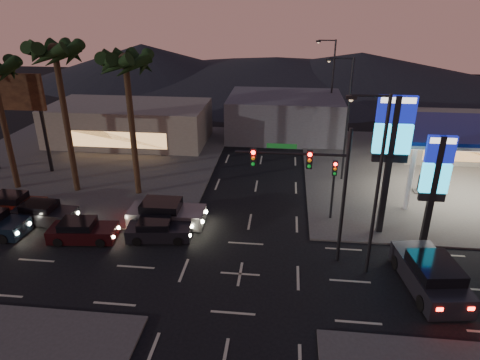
# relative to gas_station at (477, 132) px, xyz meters

# --- Properties ---
(ground) EXTENTS (140.00, 140.00, 0.00)m
(ground) POSITION_rel_gas_station_xyz_m (-16.00, -12.00, -5.08)
(ground) COLOR black
(ground) RESTS_ON ground
(corner_lot_ne) EXTENTS (24.00, 24.00, 0.12)m
(corner_lot_ne) POSITION_rel_gas_station_xyz_m (0.00, 4.00, -5.02)
(corner_lot_ne) COLOR #47443F
(corner_lot_ne) RESTS_ON ground
(corner_lot_nw) EXTENTS (24.00, 24.00, 0.12)m
(corner_lot_nw) POSITION_rel_gas_station_xyz_m (-32.00, 4.00, -5.02)
(corner_lot_nw) COLOR #47443F
(corner_lot_nw) RESTS_ON ground
(gas_station) EXTENTS (12.20, 8.20, 5.47)m
(gas_station) POSITION_rel_gas_station_xyz_m (0.00, 0.00, 0.00)
(gas_station) COLOR silver
(gas_station) RESTS_ON ground
(convenience_store) EXTENTS (10.00, 6.00, 4.00)m
(convenience_store) POSITION_rel_gas_station_xyz_m (2.00, 9.00, -3.08)
(convenience_store) COLOR #726B5B
(convenience_store) RESTS_ON ground
(pylon_sign_tall) EXTENTS (2.20, 0.35, 9.00)m
(pylon_sign_tall) POSITION_rel_gas_station_xyz_m (-7.50, -6.50, 1.31)
(pylon_sign_tall) COLOR black
(pylon_sign_tall) RESTS_ON ground
(pylon_sign_short) EXTENTS (1.60, 0.35, 7.00)m
(pylon_sign_short) POSITION_rel_gas_station_xyz_m (-5.00, -7.50, -0.42)
(pylon_sign_short) COLOR black
(pylon_sign_short) RESTS_ON ground
(traffic_signal_mast) EXTENTS (6.10, 0.39, 8.00)m
(traffic_signal_mast) POSITION_rel_gas_station_xyz_m (-12.24, -10.01, 0.15)
(traffic_signal_mast) COLOR black
(traffic_signal_mast) RESTS_ON ground
(pedestal_signal) EXTENTS (0.32, 0.39, 4.30)m
(pedestal_signal) POSITION_rel_gas_station_xyz_m (-10.50, -5.02, -2.16)
(pedestal_signal) COLOR black
(pedestal_signal) RESTS_ON ground
(streetlight_near) EXTENTS (2.14, 0.25, 10.00)m
(streetlight_near) POSITION_rel_gas_station_xyz_m (-9.21, -11.00, 0.64)
(streetlight_near) COLOR black
(streetlight_near) RESTS_ON ground
(streetlight_mid) EXTENTS (2.14, 0.25, 10.00)m
(streetlight_mid) POSITION_rel_gas_station_xyz_m (-9.21, 2.00, 0.64)
(streetlight_mid) COLOR black
(streetlight_mid) RESTS_ON ground
(streetlight_far) EXTENTS (2.14, 0.25, 10.00)m
(streetlight_far) POSITION_rel_gas_station_xyz_m (-9.21, 16.00, 0.64)
(streetlight_far) COLOR black
(streetlight_far) RESTS_ON ground
(palm_a) EXTENTS (4.41, 4.41, 10.86)m
(palm_a) POSITION_rel_gas_station_xyz_m (-25.00, -2.50, 4.35)
(palm_a) COLOR black
(palm_a) RESTS_ON ground
(palm_b) EXTENTS (4.41, 4.41, 11.46)m
(palm_b) POSITION_rel_gas_station_xyz_m (-30.00, -2.50, 4.89)
(palm_b) COLOR black
(palm_b) RESTS_ON ground
(billboard) EXTENTS (6.00, 0.30, 8.50)m
(billboard) POSITION_rel_gas_station_xyz_m (-36.50, 1.00, 1.25)
(billboard) COLOR black
(billboard) RESTS_ON ground
(building_far_west) EXTENTS (16.00, 8.00, 4.00)m
(building_far_west) POSITION_rel_gas_station_xyz_m (-30.00, 10.00, -3.08)
(building_far_west) COLOR #726B5B
(building_far_west) RESTS_ON ground
(building_far_mid) EXTENTS (12.00, 9.00, 4.40)m
(building_far_mid) POSITION_rel_gas_station_xyz_m (-14.00, 14.00, -2.88)
(building_far_mid) COLOR #4C4C51
(building_far_mid) RESTS_ON ground
(hill_left) EXTENTS (40.00, 40.00, 6.00)m
(hill_left) POSITION_rel_gas_station_xyz_m (-41.00, 48.00, -2.08)
(hill_left) COLOR black
(hill_left) RESTS_ON ground
(hill_right) EXTENTS (50.00, 50.00, 5.00)m
(hill_right) POSITION_rel_gas_station_xyz_m (-1.00, 48.00, -2.58)
(hill_right) COLOR black
(hill_right) RESTS_ON ground
(hill_center) EXTENTS (60.00, 60.00, 4.00)m
(hill_center) POSITION_rel_gas_station_xyz_m (-16.00, 48.00, -3.08)
(hill_center) COLOR black
(hill_center) RESTS_ON ground
(car_lane_a_front) EXTENTS (4.23, 2.12, 1.33)m
(car_lane_a_front) POSITION_rel_gas_station_xyz_m (-21.56, -8.84, -4.46)
(car_lane_a_front) COLOR black
(car_lane_a_front) RESTS_ON ground
(car_lane_a_mid) EXTENTS (4.36, 2.10, 1.38)m
(car_lane_a_mid) POSITION_rel_gas_station_xyz_m (-26.27, -9.50, -4.44)
(car_lane_a_mid) COLOR black
(car_lane_a_mid) RESTS_ON ground
(car_lane_b_front) EXTENTS (5.22, 2.25, 1.69)m
(car_lane_b_front) POSITION_rel_gas_station_xyz_m (-21.58, -6.93, -4.30)
(car_lane_b_front) COLOR slate
(car_lane_b_front) RESTS_ON ground
(car_lane_b_mid) EXTENTS (4.42, 2.06, 1.41)m
(car_lane_b_mid) POSITION_rel_gas_station_xyz_m (-29.91, -7.53, -4.43)
(car_lane_b_mid) COLOR black
(car_lane_b_mid) RESTS_ON ground
(car_lane_b_rear) EXTENTS (4.34, 1.91, 1.40)m
(car_lane_b_rear) POSITION_rel_gas_station_xyz_m (-32.80, -6.43, -4.43)
(car_lane_b_rear) COLOR black
(car_lane_b_rear) RESTS_ON ground
(suv_station) EXTENTS (3.02, 5.72, 1.82)m
(suv_station) POSITION_rel_gas_station_xyz_m (-5.99, -12.18, -4.23)
(suv_station) COLOR black
(suv_station) RESTS_ON ground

